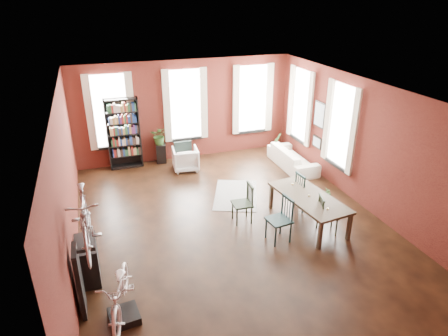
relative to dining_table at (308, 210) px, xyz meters
name	(u,v)px	position (x,y,z in m)	size (l,w,h in m)	color
room	(234,131)	(-1.47, 1.10, 1.78)	(9.00, 9.04, 3.22)	black
dining_table	(308,210)	(0.00, 0.00, 0.00)	(0.96, 2.11, 0.72)	#463A2A
dining_chair_a	(279,220)	(-0.98, -0.43, 0.16)	(0.48, 0.48, 1.04)	#163132
dining_chair_b	(242,204)	(-1.45, 0.57, 0.12)	(0.45, 0.45, 0.97)	black
dining_chair_c	(328,215)	(0.22, -0.50, 0.10)	(0.42, 0.42, 0.92)	black
dining_chair_d	(306,191)	(0.29, 0.63, 0.14)	(0.46, 0.46, 1.00)	#173433
bookshelf	(124,134)	(-3.72, 4.79, 0.74)	(1.00, 0.32, 2.20)	black
white_armchair	(185,158)	(-2.01, 3.98, 0.03)	(0.75, 0.71, 0.77)	silver
cream_sofa	(293,155)	(1.23, 3.09, 0.05)	(2.08, 0.61, 0.81)	beige
striped_rug	(236,195)	(-1.12, 1.87, -0.35)	(1.13, 1.80, 0.01)	black
bike_trainer	(124,316)	(-4.49, -1.74, -0.29)	(0.49, 0.49, 0.14)	black
bike_wall_rack	(79,281)	(-5.12, -1.31, 0.29)	(0.16, 0.60, 1.30)	black
console_table	(88,261)	(-5.00, -0.41, 0.04)	(0.40, 0.80, 0.80)	black
plant_stand	(161,153)	(-2.61, 4.79, -0.05)	(0.31, 0.31, 0.61)	black
plant_by_sofa	(275,150)	(1.16, 4.21, -0.19)	(0.42, 0.76, 0.34)	#306327
plant_small	(327,201)	(0.98, 0.67, -0.28)	(0.22, 0.42, 0.15)	#315722
bicycle_floor	(118,273)	(-4.49, -1.71, 0.61)	(0.57, 0.87, 1.65)	silver
bicycle_hung	(82,202)	(-4.87, -1.31, 1.77)	(0.47, 1.00, 1.66)	#A5A8AD
plant_on_stand	(160,137)	(-2.63, 4.80, 0.49)	(0.53, 0.59, 0.46)	#2E5622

